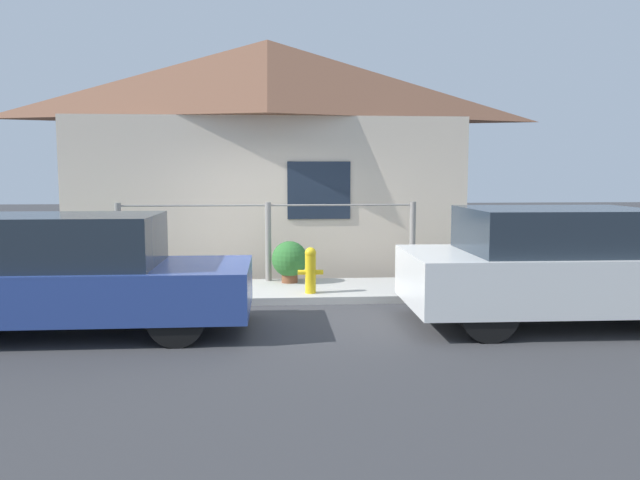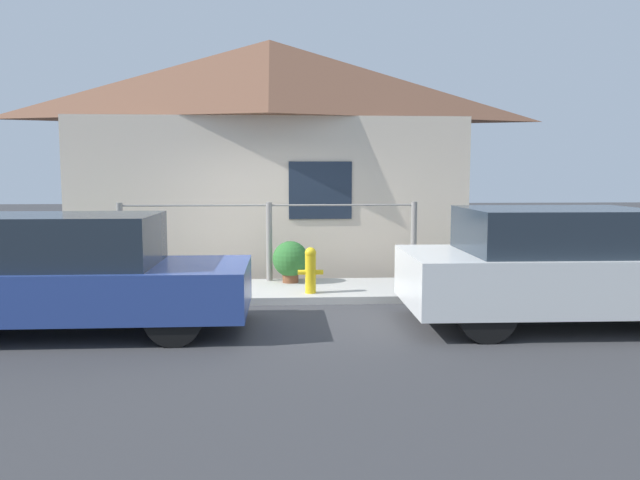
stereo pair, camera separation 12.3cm
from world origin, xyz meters
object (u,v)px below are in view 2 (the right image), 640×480
at_px(car_right, 563,267).
at_px(potted_plant_by_fence, 105,263).
at_px(potted_plant_near_hydrant, 290,260).
at_px(potted_plant_corner, 461,264).
at_px(car_left, 70,274).
at_px(fire_hydrant, 311,269).

distance_m(car_right, potted_plant_by_fence, 6.67).
xyz_separation_m(potted_plant_near_hydrant, potted_plant_corner, (2.79, -0.07, -0.09)).
xyz_separation_m(car_left, car_right, (5.94, 0.00, 0.03)).
distance_m(fire_hydrant, potted_plant_corner, 2.65).
bearing_deg(potted_plant_by_fence, car_right, -21.15).
xyz_separation_m(fire_hydrant, potted_plant_by_fence, (-3.18, 0.74, 0.01)).
bearing_deg(fire_hydrant, potted_plant_corner, 18.75).
distance_m(potted_plant_near_hydrant, potted_plant_by_fence, 2.91).
distance_m(fire_hydrant, potted_plant_by_fence, 3.27).
height_order(potted_plant_near_hydrant, potted_plant_by_fence, potted_plant_by_fence).
relative_size(car_right, potted_plant_near_hydrant, 5.91).
height_order(car_right, fire_hydrant, car_right).
relative_size(fire_hydrant, potted_plant_near_hydrant, 1.01).
relative_size(car_left, potted_plant_corner, 7.69).
bearing_deg(potted_plant_by_fence, car_left, -83.40).
relative_size(potted_plant_by_fence, potted_plant_corner, 1.28).
bearing_deg(potted_plant_by_fence, potted_plant_near_hydrant, 3.59).
bearing_deg(car_left, potted_plant_by_fence, 96.55).
height_order(car_left, fire_hydrant, car_left).
xyz_separation_m(car_right, potted_plant_corner, (-0.53, 2.52, -0.34)).
relative_size(car_right, potted_plant_corner, 7.55).
xyz_separation_m(fire_hydrant, potted_plant_near_hydrant, (-0.28, 0.92, 0.01)).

